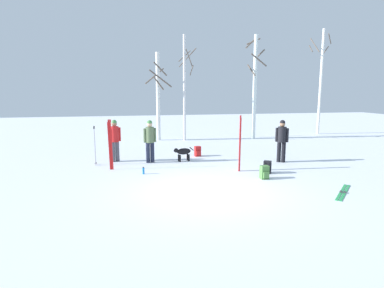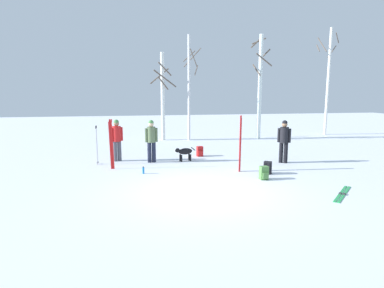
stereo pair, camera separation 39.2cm
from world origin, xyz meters
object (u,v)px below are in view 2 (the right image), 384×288
(ski_pair_planted_0, at_px, (240,144))
(backpack_2, at_px, (200,151))
(person_0, at_px, (151,138))
(birch_tree_2, at_px, (260,85))
(backpack_0, at_px, (268,168))
(backpack_1, at_px, (264,173))
(ski_pair_planted_1, at_px, (111,144))
(dog, at_px, (184,152))
(water_bottle_0, at_px, (143,170))
(ski_pair_lying_0, at_px, (342,194))
(birch_tree_3, at_px, (328,79))
(birch_tree_1, at_px, (189,86))
(person_1, at_px, (117,137))
(ski_poles_0, at_px, (97,144))
(person_2, at_px, (284,139))
(birch_tree_0, at_px, (163,95))

(ski_pair_planted_0, relative_size, backpack_2, 4.56)
(person_0, height_order, birch_tree_2, birch_tree_2)
(backpack_0, height_order, backpack_1, same)
(ski_pair_planted_1, relative_size, birch_tree_2, 0.30)
(dog, relative_size, water_bottle_0, 3.56)
(ski_pair_planted_1, bearing_deg, ski_pair_lying_0, -32.72)
(birch_tree_2, bearing_deg, ski_pair_planted_1, -142.26)
(dog, distance_m, backpack_0, 3.61)
(backpack_0, bearing_deg, birch_tree_3, 49.13)
(dog, distance_m, backpack_2, 1.24)
(ski_pair_lying_0, height_order, birch_tree_1, birch_tree_1)
(person_1, height_order, ski_poles_0, person_1)
(person_2, height_order, ski_poles_0, person_2)
(dog, height_order, ski_pair_planted_1, ski_pair_planted_1)
(backpack_1, bearing_deg, person_0, 136.59)
(ski_poles_0, height_order, water_bottle_0, ski_poles_0)
(ski_pair_lying_0, bearing_deg, person_1, 138.90)
(ski_pair_lying_0, bearing_deg, backpack_0, 114.83)
(ski_pair_planted_0, relative_size, birch_tree_1, 0.33)
(birch_tree_3, bearing_deg, birch_tree_2, -167.72)
(person_0, xyz_separation_m, ski_pair_planted_0, (3.03, -2.09, 0.02))
(backpack_2, height_order, birch_tree_2, birch_tree_2)
(person_0, height_order, backpack_2, person_0)
(birch_tree_0, bearing_deg, water_bottle_0, -100.19)
(person_1, relative_size, backpack_2, 3.90)
(birch_tree_1, bearing_deg, backpack_2, -94.11)
(backpack_0, xyz_separation_m, water_bottle_0, (-4.26, 0.79, -0.10))
(backpack_2, bearing_deg, backpack_0, -63.67)
(water_bottle_0, bearing_deg, backpack_1, -20.77)
(person_1, relative_size, ski_pair_planted_1, 0.93)
(backpack_1, distance_m, birch_tree_2, 9.80)
(birch_tree_0, bearing_deg, birch_tree_2, -4.88)
(ski_pair_planted_0, relative_size, birch_tree_0, 0.40)
(backpack_0, distance_m, birch_tree_2, 9.07)
(ski_poles_0, xyz_separation_m, backpack_0, (6.00, -2.61, -0.60))
(person_2, distance_m, birch_tree_3, 10.42)
(ski_pair_planted_1, xyz_separation_m, birch_tree_0, (2.51, 6.85, 1.72))
(person_0, bearing_deg, birch_tree_2, 39.16)
(ski_pair_planted_1, distance_m, birch_tree_2, 10.65)
(ski_poles_0, relative_size, birch_tree_2, 0.25)
(dog, height_order, ski_poles_0, ski_poles_0)
(birch_tree_1, bearing_deg, birch_tree_0, 168.08)
(dog, bearing_deg, water_bottle_0, -134.34)
(person_0, distance_m, ski_pair_planted_0, 3.68)
(backpack_0, relative_size, backpack_2, 1.00)
(person_2, relative_size, backpack_0, 3.90)
(dog, height_order, birch_tree_0, birch_tree_0)
(birch_tree_3, bearing_deg, birch_tree_1, -174.25)
(ski_pair_planted_1, bearing_deg, ski_poles_0, 124.17)
(person_0, bearing_deg, birch_tree_1, 66.03)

